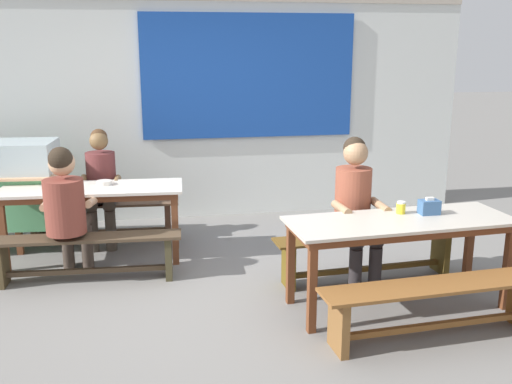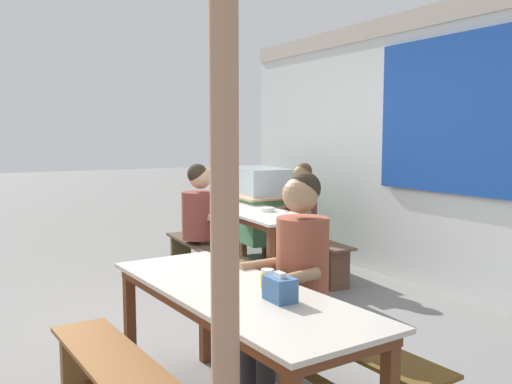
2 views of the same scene
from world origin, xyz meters
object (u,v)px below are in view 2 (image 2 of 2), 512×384
Objects in this scene: person_right_near_table at (294,269)px; soup_bowl at (267,209)px; person_left_back_turned at (205,215)px; person_center_facing at (298,213)px; food_cart at (256,206)px; tissue_box at (280,289)px; bench_far_front at (205,258)px; wooden_support_post at (225,228)px; dining_table_far at (255,218)px; dining_table_near at (235,304)px; bench_near_back at (319,352)px; bench_far_back at (302,249)px; condiment_jar at (267,279)px.

soup_bowl is (-2.19, 1.12, 0.02)m from person_right_near_table.
soup_bowl is at bearing 63.31° from person_left_back_turned.
person_left_back_turned reaches higher than person_center_facing.
person_center_facing is at bearing -2.02° from food_cart.
soup_bowl is (-2.68, 1.52, -0.04)m from tissue_box.
person_left_back_turned is at bearing 154.14° from bench_far_front.
wooden_support_post reaches higher than bench_far_front.
food_cart is 0.98m from person_center_facing.
wooden_support_post is (0.54, -0.56, 0.42)m from tissue_box.
person_left_back_turned is at bearing 167.68° from person_right_near_table.
wooden_support_post is (3.36, -1.44, 0.93)m from bench_far_front.
dining_table_far and dining_table_near have the same top height.
person_center_facing is (-2.42, 1.47, 0.41)m from bench_near_back.
bench_far_front is 3.00m from tissue_box.
dining_table_near is 2.74m from bench_far_front.
person_center_facing is 4.17m from wooden_support_post.
bench_near_back is 1.42× the size of person_center_facing.
dining_table_far is at bearing 148.46° from dining_table_near.
dining_table_near is 1.08× the size of bench_far_front.
tissue_box reaches higher than dining_table_far.
person_center_facing reaches higher than dining_table_far.
bench_far_front is 2.43m from person_right_near_table.
wooden_support_post is (3.51, -1.51, 0.51)m from person_left_back_turned.
dining_table_far is at bearing -95.25° from person_center_facing.
person_center_facing is (0.05, 0.50, 0.02)m from dining_table_far.
person_left_back_turned reaches higher than dining_table_far.
person_right_near_table reaches higher than bench_far_back.
dining_table_near is 0.21m from condiment_jar.
bench_far_back is 0.41m from person_center_facing.
bench_far_back is at bearing 87.27° from bench_far_front.
condiment_jar is (2.58, -1.39, 0.13)m from dining_table_far.
person_right_near_table reaches higher than dining_table_far.
bench_far_front is 1.47m from food_cart.
person_center_facing reaches higher than dining_table_near.
person_left_back_turned is (-0.15, 0.07, 0.42)m from bench_far_front.
bench_far_front is at bearing 162.60° from condiment_jar.
bench_far_front is (-0.03, -0.57, -0.37)m from dining_table_far.
tissue_box is (2.75, -1.95, 0.12)m from person_center_facing.
bench_near_back is 17.36× the size of condiment_jar.
tissue_box is at bearing -55.81° from bench_near_back.
bench_far_front is 1.38× the size of person_left_back_turned.
tissue_box is 0.23m from condiment_jar.
soup_bowl is at bearing 149.29° from condiment_jar.
bench_near_back is 2.87m from person_center_facing.
bench_near_back is at bearing -31.25° from person_center_facing.
food_cart is at bearing 177.98° from person_center_facing.
food_cart is 3.60m from person_right_near_table.
condiment_jar reaches higher than dining_table_far.
dining_table_near is at bearing -68.17° from person_right_near_table.
wooden_support_post is at bearing -23.24° from person_left_back_turned.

